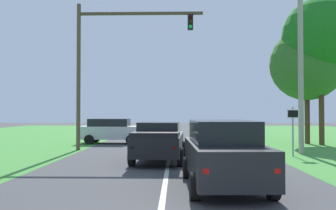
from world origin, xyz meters
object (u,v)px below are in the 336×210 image
at_px(oak_tree_right, 307,64).
at_px(utility_pole_right, 301,73).
at_px(crossing_suv_far, 112,130).
at_px(traffic_light, 109,54).
at_px(keep_moving_sign, 293,125).
at_px(red_suv_near, 223,152).
at_px(pickup_truck_lead, 159,141).
at_px(extra_tree_1, 321,36).

xyz_separation_m(oak_tree_right, utility_pole_right, (-2.67, -6.28, -1.34)).
bearing_deg(utility_pole_right, crossing_suv_far, 151.75).
height_order(traffic_light, crossing_suv_far, traffic_light).
bearing_deg(keep_moving_sign, red_suv_near, -121.60).
bearing_deg(oak_tree_right, keep_moving_sign, -115.28).
xyz_separation_m(pickup_truck_lead, utility_pole_right, (7.57, 3.03, 3.45)).
xyz_separation_m(traffic_light, extra_tree_1, (14.14, 3.58, 1.83)).
distance_m(traffic_light, crossing_suv_far, 6.59).
bearing_deg(traffic_light, pickup_truck_lead, -55.14).
xyz_separation_m(utility_pole_right, extra_tree_1, (3.28, 5.27, 3.19)).
xyz_separation_m(red_suv_near, extra_tree_1, (8.67, 13.81, 6.53)).
bearing_deg(crossing_suv_far, oak_tree_right, 0.47).
xyz_separation_m(pickup_truck_lead, keep_moving_sign, (6.76, 1.94, 0.67)).
height_order(red_suv_near, extra_tree_1, extra_tree_1).
relative_size(traffic_light, keep_moving_sign, 3.48).
height_order(crossing_suv_far, extra_tree_1, extra_tree_1).
distance_m(traffic_light, oak_tree_right, 14.28).
bearing_deg(crossing_suv_far, extra_tree_1, -3.45).
xyz_separation_m(keep_moving_sign, extra_tree_1, (4.09, 6.36, 5.96)).
xyz_separation_m(pickup_truck_lead, extra_tree_1, (10.85, 8.30, 6.63)).
bearing_deg(keep_moving_sign, utility_pole_right, 53.48).
bearing_deg(crossing_suv_far, red_suv_near, -67.52).
bearing_deg(keep_moving_sign, oak_tree_right, 64.72).
distance_m(keep_moving_sign, crossing_suv_far, 12.91).
bearing_deg(red_suv_near, oak_tree_right, 61.45).
bearing_deg(traffic_light, oak_tree_right, 18.73).
xyz_separation_m(traffic_light, keep_moving_sign, (10.05, -2.78, -4.13)).
height_order(keep_moving_sign, utility_pole_right, utility_pole_right).
height_order(crossing_suv_far, utility_pole_right, utility_pole_right).
relative_size(traffic_light, crossing_suv_far, 1.85).
bearing_deg(utility_pole_right, traffic_light, 171.15).
distance_m(traffic_light, extra_tree_1, 14.70).
relative_size(pickup_truck_lead, extra_tree_1, 0.53).
bearing_deg(pickup_truck_lead, oak_tree_right, 42.25).
bearing_deg(traffic_light, red_suv_near, -61.85).
xyz_separation_m(red_suv_near, traffic_light, (-5.47, 10.22, 4.71)).
relative_size(crossing_suv_far, extra_tree_1, 0.47).
bearing_deg(oak_tree_right, extra_tree_1, -58.71).
height_order(red_suv_near, oak_tree_right, oak_tree_right).
bearing_deg(oak_tree_right, traffic_light, -161.27).
height_order(red_suv_near, utility_pole_right, utility_pole_right).
xyz_separation_m(crossing_suv_far, extra_tree_1, (14.75, -0.89, 6.63)).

